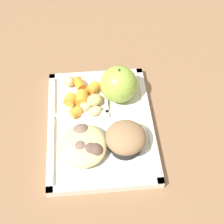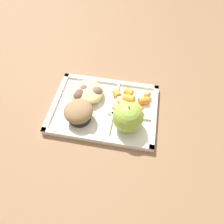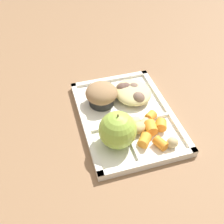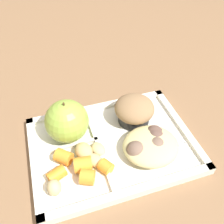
{
  "view_description": "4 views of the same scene",
  "coord_description": "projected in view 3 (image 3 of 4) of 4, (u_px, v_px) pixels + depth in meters",
  "views": [
    {
      "loc": [
        0.46,
        -0.02,
        0.63
      ],
      "look_at": [
        0.01,
        0.03,
        0.06
      ],
      "focal_mm": 55.95,
      "sensor_mm": 36.0,
      "label": 1
    },
    {
      "loc": [
        -0.09,
        0.36,
        0.53
      ],
      "look_at": [
        -0.03,
        0.04,
        0.06
      ],
      "focal_mm": 33.6,
      "sensor_mm": 36.0,
      "label": 2
    },
    {
      "loc": [
        -0.45,
        0.17,
        0.49
      ],
      "look_at": [
        -0.01,
        0.04,
        0.04
      ],
      "focal_mm": 42.53,
      "sensor_mm": 36.0,
      "label": 3
    },
    {
      "loc": [
        -0.09,
        -0.28,
        0.4
      ],
      "look_at": [
        0.02,
        0.05,
        0.05
      ],
      "focal_mm": 39.09,
      "sensor_mm": 36.0,
      "label": 4
    }
  ],
  "objects": [
    {
      "name": "meatball_side",
      "position": [
        138.0,
        99.0,
        0.69
      ],
      "size": [
        0.04,
        0.04,
        0.04
      ],
      "primitive_type": "sphere",
      "color": "#755B4C",
      "rests_on": "lunch_tray"
    },
    {
      "name": "carrot_slice_back",
      "position": [
        145.0,
        140.0,
        0.6
      ],
      "size": [
        0.04,
        0.04,
        0.03
      ],
      "primitive_type": "cylinder",
      "rotation": [
        0.0,
        1.57,
        5.56
      ],
      "color": "orange",
      "rests_on": "lunch_tray"
    },
    {
      "name": "meatball_front",
      "position": [
        123.0,
        89.0,
        0.72
      ],
      "size": [
        0.04,
        0.04,
        0.04
      ],
      "primitive_type": "sphere",
      "color": "brown",
      "rests_on": "lunch_tray"
    },
    {
      "name": "potato_chunk_small",
      "position": [
        138.0,
        128.0,
        0.62
      ],
      "size": [
        0.04,
        0.05,
        0.03
      ],
      "primitive_type": "ellipsoid",
      "rotation": [
        0.0,
        0.0,
        1.97
      ],
      "color": "tan",
      "rests_on": "lunch_tray"
    },
    {
      "name": "egg_noodle_pile",
      "position": [
        133.0,
        92.0,
        0.71
      ],
      "size": [
        0.11,
        0.1,
        0.03
      ],
      "primitive_type": "ellipsoid",
      "color": "#D6C684",
      "rests_on": "lunch_tray"
    },
    {
      "name": "potato_chunk_large",
      "position": [
        145.0,
        123.0,
        0.64
      ],
      "size": [
        0.04,
        0.05,
        0.02
      ],
      "primitive_type": "ellipsoid",
      "rotation": [
        0.0,
        0.0,
        5.45
      ],
      "color": "tan",
      "rests_on": "lunch_tray"
    },
    {
      "name": "carrot_slice_large",
      "position": [
        161.0,
        143.0,
        0.59
      ],
      "size": [
        0.04,
        0.03,
        0.02
      ],
      "primitive_type": "cylinder",
      "rotation": [
        0.0,
        1.57,
        0.39
      ],
      "color": "orange",
      "rests_on": "lunch_tray"
    },
    {
      "name": "carrot_slice_center",
      "position": [
        151.0,
        128.0,
        0.62
      ],
      "size": [
        0.03,
        0.03,
        0.03
      ],
      "primitive_type": "cylinder",
      "rotation": [
        0.0,
        1.57,
        6.16
      ],
      "color": "orange",
      "rests_on": "lunch_tray"
    },
    {
      "name": "plastic_fork",
      "position": [
        115.0,
        92.0,
        0.74
      ],
      "size": [
        0.11,
        0.12,
        0.0
      ],
      "color": "silver",
      "rests_on": "lunch_tray"
    },
    {
      "name": "potato_chunk_browned",
      "position": [
        172.0,
        143.0,
        0.59
      ],
      "size": [
        0.02,
        0.03,
        0.03
      ],
      "primitive_type": "ellipsoid",
      "rotation": [
        0.0,
        0.0,
        3.15
      ],
      "color": "tan",
      "rests_on": "lunch_tray"
    },
    {
      "name": "lunch_tray",
      "position": [
        126.0,
        117.0,
        0.68
      ],
      "size": [
        0.32,
        0.23,
        0.02
      ],
      "color": "silver",
      "rests_on": "ground"
    },
    {
      "name": "green_apple",
      "position": [
        118.0,
        130.0,
        0.58
      ],
      "size": [
        0.09,
        0.09,
        0.09
      ],
      "color": "#93B742",
      "rests_on": "lunch_tray"
    },
    {
      "name": "meatball_center",
      "position": [
        126.0,
        89.0,
        0.72
      ],
      "size": [
        0.04,
        0.04,
        0.04
      ],
      "primitive_type": "sphere",
      "color": "brown",
      "rests_on": "lunch_tray"
    },
    {
      "name": "ground",
      "position": [
        126.0,
        118.0,
        0.68
      ],
      "size": [
        6.0,
        6.0,
        0.0
      ],
      "primitive_type": "plane",
      "color": "#846042"
    },
    {
      "name": "potato_chunk_wedge",
      "position": [
        135.0,
        121.0,
        0.65
      ],
      "size": [
        0.03,
        0.04,
        0.02
      ],
      "primitive_type": "ellipsoid",
      "rotation": [
        0.0,
        0.0,
        3.47
      ],
      "color": "tan",
      "rests_on": "lunch_tray"
    },
    {
      "name": "meatball_back",
      "position": [
        134.0,
        89.0,
        0.72
      ],
      "size": [
        0.04,
        0.04,
        0.04
      ],
      "primitive_type": "sphere",
      "color": "#755B4C",
      "rests_on": "lunch_tray"
    },
    {
      "name": "carrot_slice_edge",
      "position": [
        161.0,
        125.0,
        0.63
      ],
      "size": [
        0.03,
        0.03,
        0.03
      ],
      "primitive_type": "cylinder",
      "rotation": [
        0.0,
        1.57,
        2.71
      ],
      "color": "orange",
      "rests_on": "lunch_tray"
    },
    {
      "name": "carrot_slice_small",
      "position": [
        151.0,
        116.0,
        0.66
      ],
      "size": [
        0.03,
        0.03,
        0.02
      ],
      "primitive_type": "cylinder",
      "rotation": [
        0.0,
        1.57,
        5.29
      ],
      "color": "orange",
      "rests_on": "lunch_tray"
    },
    {
      "name": "bran_muffin",
      "position": [
        101.0,
        95.0,
        0.69
      ],
      "size": [
        0.08,
        0.08,
        0.06
      ],
      "color": "black",
      "rests_on": "lunch_tray"
    }
  ]
}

